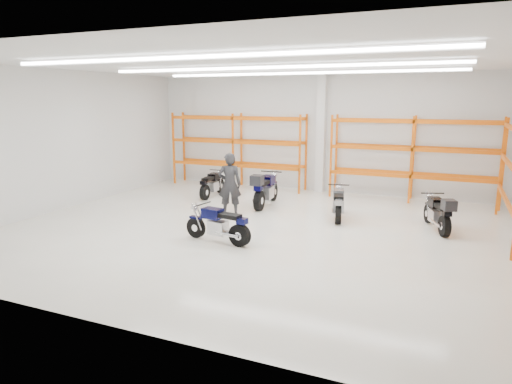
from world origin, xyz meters
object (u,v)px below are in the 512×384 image
at_px(motorcycle_main, 220,226).
at_px(motorcycle_back_a, 212,185).
at_px(motorcycle_back_c, 338,204).
at_px(standing_man, 230,184).
at_px(motorcycle_back_d, 439,214).
at_px(motorcycle_back_b, 265,190).
at_px(structural_column, 321,134).

xyz_separation_m(motorcycle_main, motorcycle_back_a, (-2.85, 4.75, -0.00)).
xyz_separation_m(motorcycle_back_c, standing_man, (-3.22, -0.86, 0.53)).
distance_m(motorcycle_main, motorcycle_back_d, 5.99).
relative_size(motorcycle_back_b, structural_column, 0.52).
bearing_deg(standing_man, motorcycle_back_b, -133.45).
bearing_deg(standing_man, motorcycle_back_c, 172.76).
bearing_deg(motorcycle_back_c, motorcycle_back_b, 167.05).
xyz_separation_m(motorcycle_back_b, standing_man, (-0.57, -1.47, 0.40)).
distance_m(motorcycle_main, motorcycle_back_c, 4.10).
relative_size(motorcycle_back_a, motorcycle_back_d, 0.98).
bearing_deg(standing_man, motorcycle_back_d, 164.06).
height_order(motorcycle_back_a, structural_column, structural_column).
height_order(standing_man, structural_column, structural_column).
bearing_deg(motorcycle_main, motorcycle_back_c, 57.74).
xyz_separation_m(motorcycle_back_b, structural_column, (1.01, 3.20, 1.68)).
bearing_deg(motorcycle_back_b, motorcycle_main, -83.63).
height_order(motorcycle_back_b, motorcycle_back_d, motorcycle_back_b).
distance_m(motorcycle_back_a, motorcycle_back_c, 5.21).
bearing_deg(motorcycle_back_c, standing_man, -164.96).
height_order(motorcycle_back_d, structural_column, structural_column).
bearing_deg(motorcycle_back_b, standing_man, -111.16).
xyz_separation_m(motorcycle_back_b, motorcycle_back_c, (2.65, -0.61, -0.12)).
bearing_deg(motorcycle_back_a, motorcycle_back_b, -15.67).
bearing_deg(motorcycle_back_a, standing_man, -49.54).
xyz_separation_m(motorcycle_back_c, motorcycle_back_d, (2.83, -0.19, 0.04)).
xyz_separation_m(motorcycle_main, motorcycle_back_c, (2.19, 3.47, 0.01)).
height_order(motorcycle_main, standing_man, standing_man).
height_order(motorcycle_back_b, standing_man, standing_man).
xyz_separation_m(motorcycle_back_a, motorcycle_back_c, (5.04, -1.28, 0.01)).
relative_size(motorcycle_back_d, structural_column, 0.43).
relative_size(motorcycle_back_a, motorcycle_back_c, 0.99).
relative_size(motorcycle_back_d, standing_man, 1.00).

